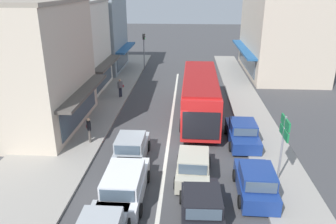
{
  "coord_description": "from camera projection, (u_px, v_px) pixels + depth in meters",
  "views": [
    {
      "loc": [
        1.18,
        -18.42,
        9.44
      ],
      "look_at": [
        -0.17,
        2.81,
        1.2
      ],
      "focal_mm": 35.0,
      "sensor_mm": 36.0,
      "label": 1
    }
  ],
  "objects": [
    {
      "name": "pedestrian_with_handbag_near",
      "position": [
        89.0,
        128.0,
        20.55
      ],
      "size": [
        0.45,
        0.63,
        1.63
      ],
      "color": "#4C4742",
      "rests_on": "sidewalk_left"
    },
    {
      "name": "pedestrian_browsing_midblock",
      "position": [
        120.0,
        87.0,
        28.97
      ],
      "size": [
        0.5,
        0.6,
        1.63
      ],
      "color": "#232838",
      "rests_on": "sidewalk_left"
    },
    {
      "name": "sedan_behind_bus_near",
      "position": [
        202.0,
        209.0,
        13.75
      ],
      "size": [
        1.97,
        4.24,
        1.47
      ],
      "color": "black",
      "rests_on": "ground"
    },
    {
      "name": "shopfront_corner_near",
      "position": [
        19.0,
        67.0,
        21.99
      ],
      "size": [
        8.79,
        9.0,
        8.65
      ],
      "color": "beige",
      "rests_on": "ground"
    },
    {
      "name": "kerb_right",
      "position": [
        251.0,
        113.0,
        25.82
      ],
      "size": [
        2.8,
        44.0,
        0.12
      ],
      "primitive_type": "cube",
      "color": "gray",
      "rests_on": "ground"
    },
    {
      "name": "wagon_adjacent_lane_lead",
      "position": [
        125.0,
        185.0,
        15.29
      ],
      "size": [
        1.96,
        4.51,
        1.58
      ],
      "color": "silver",
      "rests_on": "ground"
    },
    {
      "name": "traffic_light_downstreet",
      "position": [
        144.0,
        45.0,
        38.67
      ],
      "size": [
        0.33,
        0.24,
        4.2
      ],
      "color": "gray",
      "rests_on": "ground"
    },
    {
      "name": "hatchback_behind_bus_mid",
      "position": [
        131.0,
        148.0,
        18.77
      ],
      "size": [
        1.85,
        3.71,
        1.54
      ],
      "color": "#9EA3A8",
      "rests_on": "ground"
    },
    {
      "name": "parked_sedan_kerb_second",
      "position": [
        242.0,
        133.0,
        20.84
      ],
      "size": [
        1.92,
        4.21,
        1.47
      ],
      "color": "navy",
      "rests_on": "ground"
    },
    {
      "name": "hatchback_queue_far_back",
      "position": [
        193.0,
        166.0,
        16.92
      ],
      "size": [
        1.94,
        3.77,
        1.54
      ],
      "color": "#B7B29E",
      "rests_on": "ground"
    },
    {
      "name": "lane_centre_line",
      "position": [
        171.0,
        121.0,
        24.35
      ],
      "size": [
        0.2,
        28.0,
        0.01
      ],
      "primitive_type": "cube",
      "color": "silver",
      "rests_on": "ground"
    },
    {
      "name": "directional_road_sign",
      "position": [
        284.0,
        134.0,
        15.93
      ],
      "size": [
        0.1,
        1.4,
        3.6
      ],
      "color": "gray",
      "rests_on": "ground"
    },
    {
      "name": "sidewalk_left",
      "position": [
        89.0,
        109.0,
        26.58
      ],
      "size": [
        5.2,
        44.0,
        0.14
      ],
      "primitive_type": "cube",
      "color": "gray",
      "rests_on": "ground"
    },
    {
      "name": "ground_plane",
      "position": [
        168.0,
        146.0,
        20.62
      ],
      "size": [
        140.0,
        140.0,
        0.0
      ],
      "primitive_type": "plane",
      "color": "#3F3F42"
    },
    {
      "name": "building_right_far",
      "position": [
        282.0,
        30.0,
        36.19
      ],
      "size": [
        8.32,
        13.12,
        9.61
      ],
      "color": "beige",
      "rests_on": "ground"
    },
    {
      "name": "shopfront_mid_block",
      "position": [
        65.0,
        47.0,
        30.02
      ],
      "size": [
        7.81,
        7.8,
        8.27
      ],
      "color": "silver",
      "rests_on": "ground"
    },
    {
      "name": "shopfront_far_end",
      "position": [
        90.0,
        33.0,
        37.54
      ],
      "size": [
        8.33,
        7.72,
        8.64
      ],
      "color": "#84939E",
      "rests_on": "ground"
    },
    {
      "name": "parked_hatchback_kerb_front",
      "position": [
        256.0,
        182.0,
        15.53
      ],
      "size": [
        1.87,
        3.73,
        1.54
      ],
      "color": "navy",
      "rests_on": "ground"
    },
    {
      "name": "city_bus",
      "position": [
        200.0,
        93.0,
        24.59
      ],
      "size": [
        2.87,
        10.89,
        3.23
      ],
      "color": "red",
      "rests_on": "ground"
    }
  ]
}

